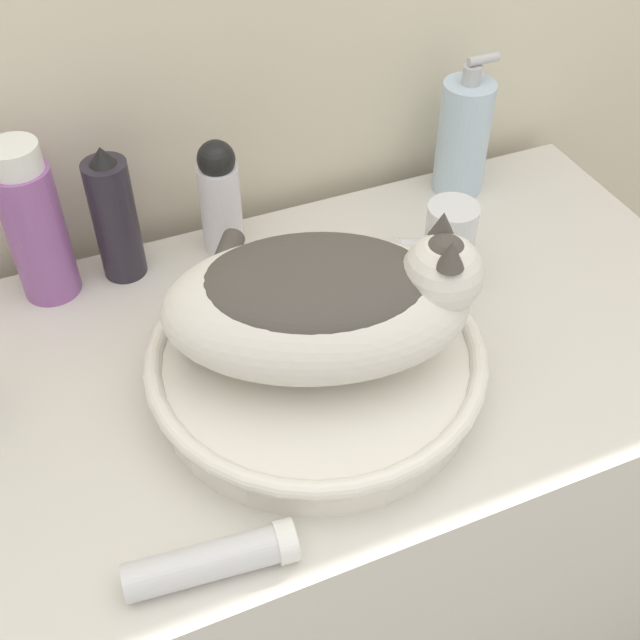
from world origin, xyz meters
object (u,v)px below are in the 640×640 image
cream_tube (214,560)px  soap_pump_bottle (463,136)px  mouthwash_bottle (35,225)px  hairspray_can_black (115,217)px  cat (323,300)px  faucet (445,242)px  lotion_bottle_white (220,197)px

cream_tube → soap_pump_bottle: bearing=41.5°
mouthwash_bottle → hairspray_can_black: size_ratio=1.13×
cat → hairspray_can_black: 0.32m
cat → soap_pump_bottle: cat is taller
soap_pump_bottle → cream_tube: size_ratio=1.26×
mouthwash_bottle → hairspray_can_black: 0.09m
faucet → cream_tube: (-0.38, -0.27, -0.05)m
cat → faucet: bearing=43.9°
faucet → lotion_bottle_white: 0.29m
faucet → cream_tube: 0.47m
cat → mouthwash_bottle: size_ratio=1.74×
hairspray_can_black → lotion_bottle_white: hairspray_can_black is taller
hairspray_can_black → soap_pump_bottle: size_ratio=0.91×
faucet → cat: bearing=1.1°
faucet → mouthwash_bottle: size_ratio=0.68×
cat → hairspray_can_black: bearing=139.3°
soap_pump_bottle → cat: bearing=-140.1°
cat → cream_tube: (-0.18, -0.18, -0.11)m
faucet → soap_pump_bottle: (0.13, 0.18, 0.01)m
soap_pump_bottle → cream_tube: bearing=-138.5°
faucet → soap_pump_bottle: bearing=-148.9°
mouthwash_bottle → hairspray_can_black: (0.09, 0.00, -0.02)m
soap_pump_bottle → cream_tube: 0.68m
mouthwash_bottle → lotion_bottle_white: 0.23m
mouthwash_bottle → soap_pump_bottle: 0.58m
mouthwash_bottle → lotion_bottle_white: bearing=0.0°
lotion_bottle_white → cat: bearing=-84.6°
mouthwash_bottle → cream_tube: 0.46m
soap_pump_bottle → lotion_bottle_white: bearing=180.0°
cat → hairspray_can_black: cat is taller
faucet → lotion_bottle_white: lotion_bottle_white is taller
faucet → mouthwash_bottle: 0.49m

